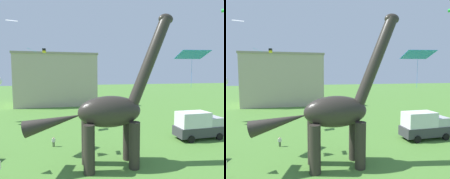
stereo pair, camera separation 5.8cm
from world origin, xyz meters
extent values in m
cylinder|color=#2D2823|center=(1.10, 6.60, 1.89)|extent=(0.88, 0.88, 3.79)
cylinder|color=#2D2823|center=(1.10, 4.93, 1.89)|extent=(0.88, 0.88, 3.79)
cylinder|color=#2D2823|center=(-2.53, 6.60, 1.89)|extent=(0.88, 0.88, 3.79)
cylinder|color=#2D2823|center=(-2.53, 4.93, 1.89)|extent=(0.88, 0.88, 3.79)
ellipsoid|color=#2D2823|center=(-0.71, 5.77, 4.55)|extent=(5.18, 2.23, 2.55)
cylinder|color=#2D2823|center=(2.65, 5.77, 8.64)|extent=(3.72, 0.96, 7.38)
ellipsoid|color=#2D2823|center=(4.07, 5.77, 12.15)|extent=(1.28, 0.80, 0.88)
cone|color=#2D2823|center=(-5.06, 5.77, 3.97)|extent=(4.55, 1.28, 2.16)
cube|color=#38383D|center=(10.86, 9.89, 0.95)|extent=(5.61, 2.12, 1.10)
cube|color=#B7B7BC|center=(12.70, 9.89, 2.00)|extent=(1.80, 1.94, 1.00)
cube|color=silver|center=(10.07, 9.89, 2.35)|extent=(3.59, 2.03, 1.70)
cylinder|color=black|center=(12.87, 10.94, 0.40)|extent=(0.80, 0.26, 0.80)
cylinder|color=black|center=(12.87, 8.84, 0.40)|extent=(0.80, 0.26, 0.80)
cylinder|color=black|center=(9.18, 10.94, 0.40)|extent=(0.80, 0.26, 0.80)
cylinder|color=black|center=(9.18, 8.84, 0.40)|extent=(0.80, 0.26, 0.80)
cylinder|color=black|center=(-5.58, 11.21, 0.25)|extent=(0.08, 0.08, 0.50)
cylinder|color=black|center=(-5.45, 11.21, 0.25)|extent=(0.08, 0.08, 0.50)
cube|color=silver|center=(-5.51, 11.21, 0.67)|extent=(0.27, 0.17, 0.35)
sphere|color=tan|center=(-5.51, 11.21, 0.93)|extent=(0.16, 0.16, 0.16)
cylinder|color=silver|center=(-5.67, 11.21, 0.69)|extent=(0.07, 0.07, 0.33)
cylinder|color=silver|center=(-5.36, 11.21, 0.69)|extent=(0.07, 0.07, 0.33)
cylinder|color=#2D3347|center=(13.40, 13.95, 0.38)|extent=(0.13, 0.13, 0.77)
cylinder|color=#2D3347|center=(13.59, 13.95, 0.38)|extent=(0.13, 0.13, 0.77)
cube|color=black|center=(13.50, 13.95, 1.04)|extent=(0.41, 0.26, 0.54)
sphere|color=tan|center=(13.50, 13.95, 1.43)|extent=(0.24, 0.24, 0.24)
cylinder|color=black|center=(13.26, 13.95, 1.06)|extent=(0.10, 0.10, 0.52)
cylinder|color=black|center=(13.74, 13.95, 1.06)|extent=(0.10, 0.10, 0.52)
cylinder|color=silver|center=(-8.78, 5.36, 1.18)|extent=(0.11, 0.11, 0.57)
cube|color=#19B2B7|center=(-7.17, 10.22, 9.81)|extent=(0.76, 1.00, 0.29)
cube|color=#287AE5|center=(2.42, -0.13, 8.62)|extent=(1.69, 1.33, 0.37)
cylinder|color=#287AE5|center=(2.42, -0.13, 7.62)|extent=(0.01, 0.01, 1.54)
cube|color=black|center=(-7.54, 24.43, 11.51)|extent=(0.55, 0.55, 0.39)
cube|color=yellow|center=(-7.54, 24.43, 11.21)|extent=(0.55, 0.55, 0.39)
cube|color=white|center=(-10.95, 19.14, 14.58)|extent=(1.63, 1.33, 0.37)
cube|color=#B7A893|center=(-6.13, 41.56, 5.94)|extent=(18.31, 12.53, 11.87)
cube|color=gray|center=(-6.13, 41.56, 12.12)|extent=(18.68, 12.78, 0.50)
camera|label=1|loc=(-4.12, -9.16, 7.63)|focal=30.80mm
camera|label=2|loc=(-4.06, -9.18, 7.63)|focal=30.80mm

